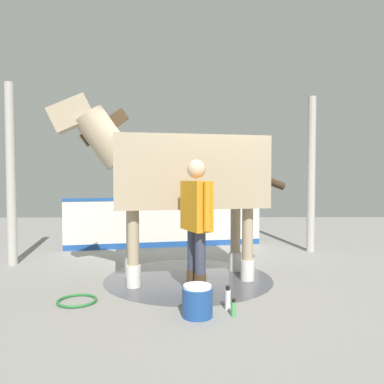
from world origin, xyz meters
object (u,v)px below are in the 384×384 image
object	(u,v)px
horse	(181,174)
hose_coil	(77,301)
handler	(196,218)
wash_bucket	(197,301)
bottle_shampoo	(228,299)
bottle_spray	(234,308)

from	to	relation	value
horse	hose_coil	xyz separation A→B (m)	(-1.04, 1.25, -1.55)
handler	wash_bucket	size ratio (longest dim) A/B	5.00
bottle_shampoo	bottle_spray	xyz separation A→B (m)	(-0.20, -0.04, -0.04)
wash_bucket	bottle_shampoo	bearing A→B (deg)	-59.89
wash_bucket	bottle_shampoo	distance (m)	0.41
handler	bottle_spray	xyz separation A→B (m)	(-0.59, -0.40, -0.92)
handler	wash_bucket	xyz separation A→B (m)	(-0.59, 0.00, -0.84)
horse	bottle_spray	xyz separation A→B (m)	(-1.52, -0.60, -1.48)
handler	hose_coil	xyz separation A→B (m)	(-0.10, 1.46, -0.99)
bottle_spray	handler	bearing A→B (deg)	34.01
wash_bucket	hose_coil	distance (m)	1.54
handler	horse	bearing A→B (deg)	78.55
horse	hose_coil	distance (m)	2.25
handler	hose_coil	bearing A→B (deg)	160.28
hose_coil	bottle_shampoo	bearing A→B (deg)	-98.76
bottle_shampoo	bottle_spray	bearing A→B (deg)	-168.04
hose_coil	bottle_spray	bearing A→B (deg)	-104.58
horse	handler	world-z (taller)	horse
bottle_shampoo	hose_coil	size ratio (longest dim) A/B	0.57
handler	bottle_shampoo	size ratio (longest dim) A/B	6.29
handler	bottle_spray	bearing A→B (deg)	-79.81
bottle_spray	hose_coil	bearing A→B (deg)	75.42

